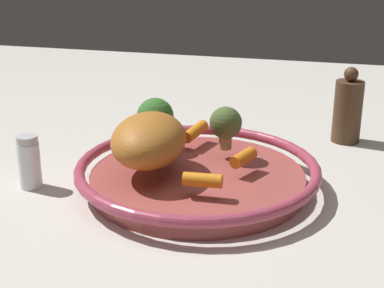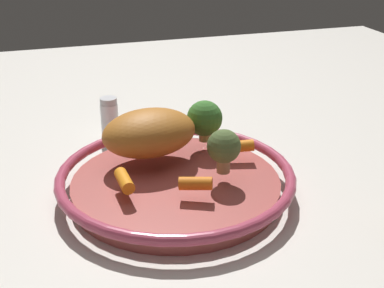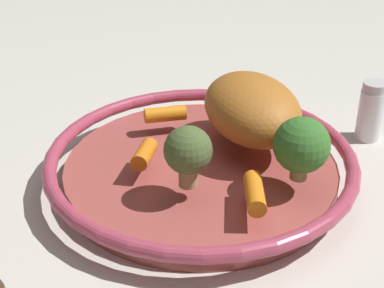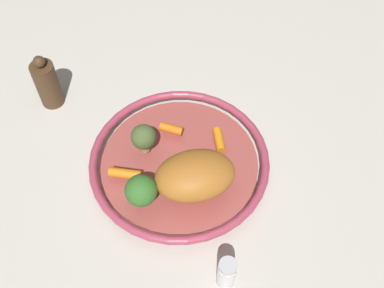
% 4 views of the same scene
% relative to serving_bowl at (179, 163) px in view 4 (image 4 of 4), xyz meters
% --- Properties ---
extents(ground_plane, '(1.90, 1.90, 0.00)m').
position_rel_serving_bowl_xyz_m(ground_plane, '(0.00, 0.00, -0.02)').
color(ground_plane, beige).
extents(serving_bowl, '(0.35, 0.35, 0.04)m').
position_rel_serving_bowl_xyz_m(serving_bowl, '(0.00, 0.00, 0.00)').
color(serving_bowl, '#A84C47').
rests_on(serving_bowl, ground_plane).
extents(roast_chicken_piece, '(0.16, 0.12, 0.07)m').
position_rel_serving_bowl_xyz_m(roast_chicken_piece, '(0.02, -0.06, 0.05)').
color(roast_chicken_piece, '#B36926').
rests_on(roast_chicken_piece, serving_bowl).
extents(baby_carrot_near_rim, '(0.05, 0.03, 0.02)m').
position_rel_serving_bowl_xyz_m(baby_carrot_near_rim, '(-0.01, 0.06, 0.03)').
color(baby_carrot_near_rim, orange).
rests_on(baby_carrot_near_rim, serving_bowl).
extents(baby_carrot_center, '(0.06, 0.03, 0.02)m').
position_rel_serving_bowl_xyz_m(baby_carrot_center, '(-0.10, -0.03, 0.03)').
color(baby_carrot_center, orange).
rests_on(baby_carrot_center, serving_bowl).
extents(baby_carrot_right, '(0.02, 0.05, 0.02)m').
position_rel_serving_bowl_xyz_m(baby_carrot_right, '(0.08, 0.03, 0.03)').
color(baby_carrot_right, orange).
rests_on(baby_carrot_right, serving_bowl).
extents(broccoli_floret_edge, '(0.05, 0.05, 0.07)m').
position_rel_serving_bowl_xyz_m(broccoli_floret_edge, '(-0.06, 0.03, 0.06)').
color(broccoli_floret_edge, tan).
rests_on(broccoli_floret_edge, serving_bowl).
extents(broccoli_floret_mid, '(0.06, 0.06, 0.07)m').
position_rel_serving_bowl_xyz_m(broccoli_floret_mid, '(-0.07, -0.09, 0.06)').
color(broccoli_floret_mid, '#9BA666').
rests_on(broccoli_floret_mid, serving_bowl).
extents(salt_shaker, '(0.03, 0.03, 0.08)m').
position_rel_serving_bowl_xyz_m(salt_shaker, '(0.06, -0.23, 0.02)').
color(salt_shaker, white).
rests_on(salt_shaker, ground_plane).
extents(pepper_mill, '(0.05, 0.05, 0.13)m').
position_rel_serving_bowl_xyz_m(pepper_mill, '(-0.26, 0.20, 0.04)').
color(pepper_mill, '#4C331E').
rests_on(pepper_mill, ground_plane).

